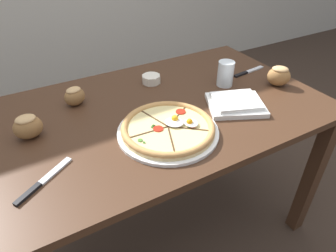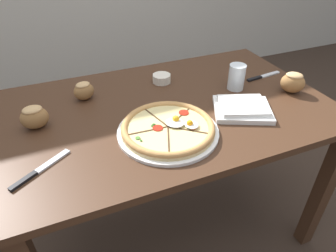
% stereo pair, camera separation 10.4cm
% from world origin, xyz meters
% --- Properties ---
extents(ground_plane, '(12.00, 12.00, 0.00)m').
position_xyz_m(ground_plane, '(0.00, 0.00, 0.00)').
color(ground_plane, '#3D2D23').
extents(dining_table, '(1.30, 0.82, 0.75)m').
position_xyz_m(dining_table, '(0.00, 0.00, 0.64)').
color(dining_table, '#422819').
rests_on(dining_table, ground_plane).
extents(pizza, '(0.36, 0.36, 0.05)m').
position_xyz_m(pizza, '(-0.08, -0.17, 0.76)').
color(pizza, white).
rests_on(pizza, dining_table).
extents(ramekin_bowl, '(0.09, 0.09, 0.04)m').
position_xyz_m(ramekin_bowl, '(0.05, 0.21, 0.76)').
color(ramekin_bowl, silver).
rests_on(ramekin_bowl, dining_table).
extents(napkin_folded, '(0.27, 0.26, 0.04)m').
position_xyz_m(napkin_folded, '(0.24, -0.15, 0.76)').
color(napkin_folded, white).
rests_on(napkin_folded, dining_table).
extents(bread_piece_near, '(0.12, 0.12, 0.09)m').
position_xyz_m(bread_piece_near, '(0.53, -0.09, 0.79)').
color(bread_piece_near, '#A3703D').
rests_on(bread_piece_near, dining_table).
extents(bread_piece_mid, '(0.10, 0.07, 0.09)m').
position_xyz_m(bread_piece_mid, '(-0.50, 0.05, 0.79)').
color(bread_piece_mid, olive).
rests_on(bread_piece_mid, dining_table).
extents(bread_piece_far, '(0.10, 0.08, 0.08)m').
position_xyz_m(bread_piece_far, '(-0.31, 0.19, 0.79)').
color(bread_piece_far, olive).
rests_on(bread_piece_far, dining_table).
extents(knife_main, '(0.20, 0.04, 0.01)m').
position_xyz_m(knife_main, '(0.51, 0.07, 0.75)').
color(knife_main, silver).
rests_on(knife_main, dining_table).
extents(knife_spare, '(0.18, 0.13, 0.01)m').
position_xyz_m(knife_spare, '(-0.51, -0.20, 0.75)').
color(knife_spare, silver).
rests_on(knife_spare, dining_table).
extents(water_glass, '(0.07, 0.07, 0.11)m').
position_xyz_m(water_glass, '(0.32, 0.02, 0.79)').
color(water_glass, white).
rests_on(water_glass, dining_table).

